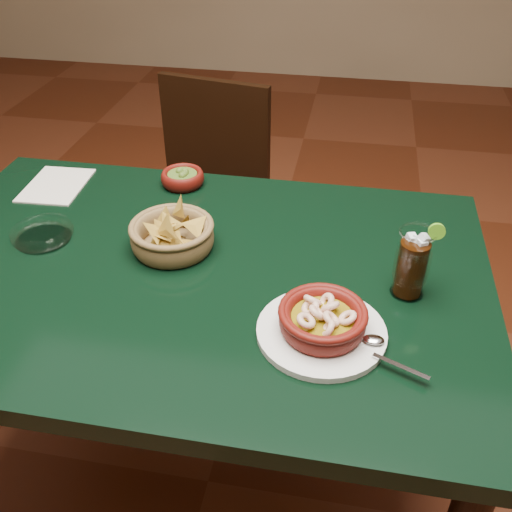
% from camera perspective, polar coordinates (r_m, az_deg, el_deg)
% --- Properties ---
extents(ground, '(7.00, 7.00, 0.00)m').
position_cam_1_polar(ground, '(1.72, -4.81, -21.53)').
color(ground, '#471C0C').
rests_on(ground, ground).
extents(dining_table, '(1.20, 0.80, 0.75)m').
position_cam_1_polar(dining_table, '(1.22, -6.32, -4.81)').
color(dining_table, black).
rests_on(dining_table, ground).
extents(dining_chair, '(0.46, 0.46, 0.85)m').
position_cam_1_polar(dining_chair, '(1.92, -5.26, 5.19)').
color(dining_chair, black).
rests_on(dining_chair, ground).
extents(shrimp_plate, '(0.29, 0.23, 0.07)m').
position_cam_1_polar(shrimp_plate, '(0.99, 6.66, -6.59)').
color(shrimp_plate, silver).
rests_on(shrimp_plate, dining_table).
extents(chip_basket, '(0.21, 0.21, 0.13)m').
position_cam_1_polar(chip_basket, '(1.20, -8.38, 2.04)').
color(chip_basket, brown).
rests_on(chip_basket, dining_table).
extents(guacamole_ramekin, '(0.13, 0.13, 0.04)m').
position_cam_1_polar(guacamole_ramekin, '(1.45, -7.36, 7.79)').
color(guacamole_ramekin, '#4C0D08').
rests_on(guacamole_ramekin, dining_table).
extents(cola_drink, '(0.14, 0.14, 0.16)m').
position_cam_1_polar(cola_drink, '(1.09, 15.35, -0.75)').
color(cola_drink, white).
rests_on(cola_drink, dining_table).
extents(glass_ashtray, '(0.14, 0.14, 0.03)m').
position_cam_1_polar(glass_ashtray, '(1.31, -20.61, 2.12)').
color(glass_ashtray, white).
rests_on(glass_ashtray, dining_table).
extents(paper_menu, '(0.15, 0.19, 0.00)m').
position_cam_1_polar(paper_menu, '(1.52, -19.34, 6.70)').
color(paper_menu, beige).
rests_on(paper_menu, dining_table).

